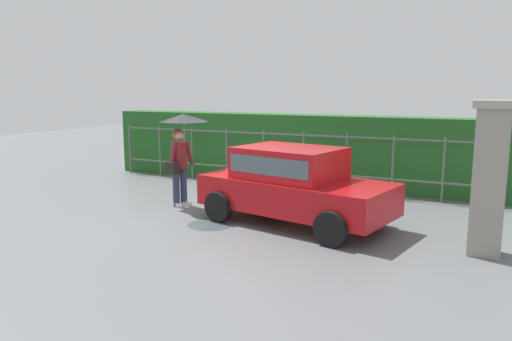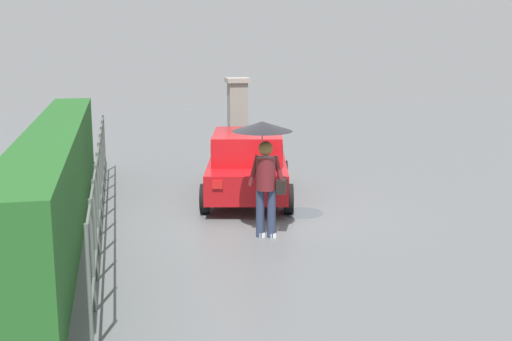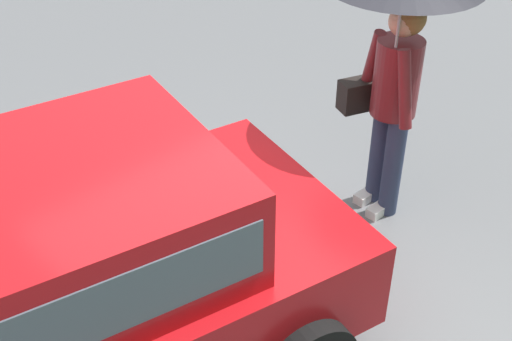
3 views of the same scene
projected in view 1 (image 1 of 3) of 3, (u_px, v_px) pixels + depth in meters
name	position (u px, v px, depth m)	size (l,w,h in m)	color
ground_plane	(232.00, 211.00, 10.44)	(40.00, 40.00, 0.00)	slate
car	(293.00, 182.00, 9.39)	(3.96, 2.46, 1.48)	#B71116
pedestrian	(181.00, 138.00, 10.65)	(1.06, 1.06, 2.05)	#2D3856
gate_pillar	(489.00, 177.00, 7.51)	(0.60, 0.60, 2.42)	gray
fence_section	(283.00, 157.00, 12.78)	(10.25, 0.05, 1.50)	#59605B
hedge_row	(293.00, 149.00, 13.43)	(11.20, 0.90, 1.90)	#235B23
puddle_near	(210.00, 225.00, 9.37)	(0.87, 0.87, 0.00)	#4C545B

